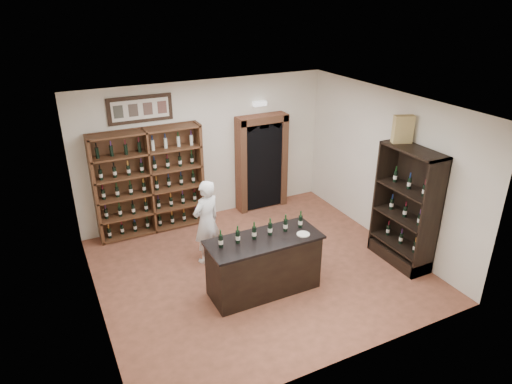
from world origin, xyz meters
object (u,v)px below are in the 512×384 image
wine_shelf (149,181)px  wine_crate (403,129)px  shopkeeper (207,222)px  counter_bottle_0 (221,241)px  tasting_counter (264,265)px  side_cabinet (405,224)px

wine_shelf → wine_crate: size_ratio=4.53×
shopkeeper → counter_bottle_0: bearing=59.1°
tasting_counter → side_cabinet: (2.72, -0.30, 0.26)m
side_cabinet → wine_shelf: bearing=139.8°
wine_shelf → side_cabinet: bearing=-40.2°
wine_shelf → wine_crate: bearing=-37.0°
tasting_counter → shopkeeper: bearing=111.1°
counter_bottle_0 → side_cabinet: side_cabinet is taller
wine_shelf → shopkeeper: wine_shelf is taller
shopkeeper → side_cabinet: bearing=132.8°
side_cabinet → wine_crate: wine_crate is taller
wine_shelf → wine_crate: 4.97m
side_cabinet → counter_bottle_0: bearing=173.9°
wine_shelf → tasting_counter: (1.10, -2.93, -0.61)m
tasting_counter → wine_shelf: bearing=110.6°
counter_bottle_0 → tasting_counter: bearing=-5.4°
tasting_counter → shopkeeper: shopkeeper is taller
counter_bottle_0 → wine_crate: size_ratio=0.62×
tasting_counter → side_cabinet: 2.75m
side_cabinet → shopkeeper: 3.60m
tasting_counter → wine_crate: 3.35m
wine_crate → side_cabinet: bearing=-68.0°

